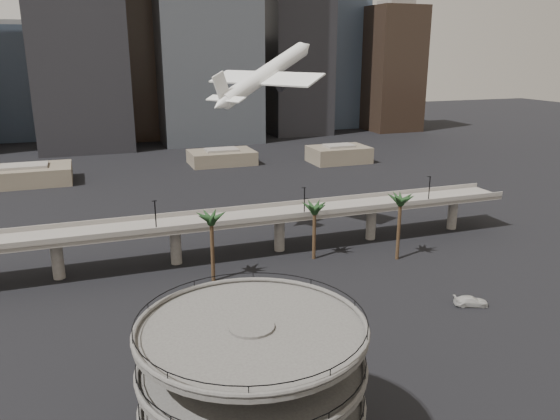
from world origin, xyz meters
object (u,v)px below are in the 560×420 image
object	(u,v)px
parking_ramp	(252,385)
car_a	(309,367)
car_c	(471,301)
car_b	(322,347)
airborne_jet	(265,75)
overpass	(229,223)

from	to	relation	value
parking_ramp	car_a	world-z (taller)	parking_ramp
parking_ramp	car_c	xyz separation A→B (m)	(45.27, 23.20, -9.03)
parking_ramp	car_b	size ratio (longest dim) A/B	5.39
airborne_jet	car_b	distance (m)	67.16
parking_ramp	airborne_jet	size ratio (longest dim) A/B	0.73
car_c	parking_ramp	bearing A→B (deg)	137.75
car_c	overpass	bearing A→B (deg)	62.65
car_c	airborne_jet	bearing A→B (deg)	40.96
parking_ramp	car_a	bearing A→B (deg)	49.59
airborne_jet	car_a	xyz separation A→B (m)	(-14.30, -60.47, -35.18)
overpass	car_b	size ratio (longest dim) A/B	31.58
airborne_jet	overpass	bearing A→B (deg)	-159.79
overpass	car_a	size ratio (longest dim) A/B	27.66
parking_ramp	overpass	bearing A→B (deg)	77.57
car_a	car_c	distance (m)	34.56
parking_ramp	airborne_jet	distance (m)	83.21
airborne_jet	car_b	size ratio (longest dim) A/B	7.38
overpass	car_c	xyz separation A→B (m)	(32.27, -35.80, -6.53)
parking_ramp	airborne_jet	bearing A→B (deg)	70.59
parking_ramp	airborne_jet	xyz separation A→B (m)	(26.25, 74.51, 26.15)
parking_ramp	airborne_jet	world-z (taller)	airborne_jet
parking_ramp	car_b	world-z (taller)	parking_ramp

